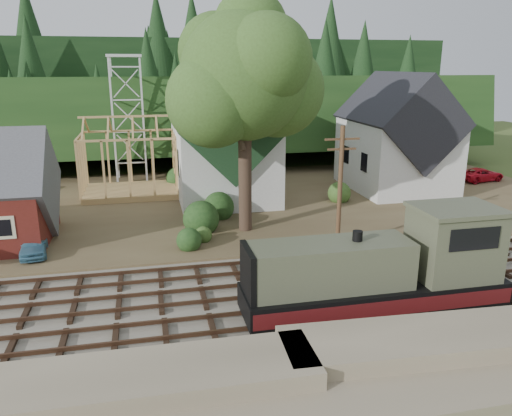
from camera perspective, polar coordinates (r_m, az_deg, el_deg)
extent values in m
plane|color=#384C1E|center=(25.89, -1.19, -10.27)|extent=(140.00, 140.00, 0.00)
cube|color=#7F7259|center=(18.86, 4.30, -21.49)|extent=(64.00, 5.00, 1.60)
cube|color=#726B5B|center=(25.86, -1.20, -10.11)|extent=(64.00, 11.00, 0.16)
cube|color=brown|center=(42.55, -5.99, 0.52)|extent=(64.00, 26.00, 0.30)
cube|color=#1E3F19|center=(65.93, -8.47, 5.85)|extent=(70.00, 28.96, 12.74)
cube|color=black|center=(81.70, -9.34, 7.77)|extent=(80.00, 20.00, 12.00)
cube|color=silver|center=(43.99, -3.83, 5.57)|extent=(8.00, 12.00, 6.40)
cube|color=#1A3A1D|center=(43.52, -3.91, 9.71)|extent=(8.40, 12.96, 8.40)
cube|color=silver|center=(37.44, -2.53, 11.78)|extent=(2.40, 2.40, 4.00)
cone|color=#1A3A1D|center=(37.34, -2.60, 16.84)|extent=(5.37, 5.37, 2.60)
cube|color=silver|center=(48.11, 15.65, 5.91)|extent=(8.00, 10.00, 6.40)
cube|color=black|center=(47.69, 15.94, 9.70)|extent=(8.40, 10.80, 8.40)
cube|color=tan|center=(46.10, -14.03, 1.85)|extent=(8.00, 6.00, 0.50)
cube|color=tan|center=(44.99, -14.60, 10.09)|extent=(8.00, 0.18, 0.18)
cube|color=silver|center=(49.72, -16.02, 9.46)|extent=(0.18, 0.18, 12.00)
cube|color=silver|center=(49.63, -12.75, 9.68)|extent=(0.18, 0.18, 12.00)
cube|color=silver|center=(52.50, -15.86, 9.79)|extent=(0.18, 0.18, 12.00)
cube|color=silver|center=(52.42, -12.77, 10.00)|extent=(0.18, 0.18, 12.00)
cube|color=silver|center=(50.79, -14.84, 16.47)|extent=(3.20, 3.20, 0.25)
cylinder|color=#38281E|center=(34.17, -1.26, 3.92)|extent=(0.90, 0.90, 8.00)
sphere|color=#3A5720|center=(33.41, -1.33, 14.88)|extent=(8.40, 8.40, 8.40)
sphere|color=#3A5720|center=(34.99, 2.48, 13.29)|extent=(6.40, 6.40, 6.40)
sphere|color=#3A5720|center=(32.33, -4.95, 12.13)|extent=(6.00, 6.00, 6.00)
cylinder|color=#4C331E|center=(31.15, 9.56, 1.94)|extent=(0.28, 0.28, 8.00)
cube|color=#4C331E|center=(30.54, 9.84, 7.77)|extent=(2.20, 0.12, 0.12)
cube|color=#4C331E|center=(30.63, 9.79, 6.66)|extent=(1.80, 0.12, 0.12)
cube|color=black|center=(24.84, 13.27, -11.05)|extent=(12.39, 2.58, 0.36)
cube|color=black|center=(24.52, 13.38, -9.51)|extent=(12.39, 3.00, 1.14)
cube|color=#4B513B|center=(23.00, 8.50, -6.49)|extent=(7.44, 2.38, 2.17)
cube|color=#4B513B|center=(25.59, 21.66, -3.77)|extent=(3.72, 2.89, 3.30)
cube|color=#4B513B|center=(25.10, 22.06, -0.10)|extent=(3.92, 3.10, 0.21)
cube|color=black|center=(24.25, 23.74, -3.27)|extent=(2.48, 0.06, 1.03)
cube|color=#4E1012|center=(23.32, 15.01, -11.03)|extent=(12.39, 0.04, 0.72)
cube|color=#4E1012|center=(25.76, 11.92, -8.13)|extent=(12.39, 0.04, 0.72)
cylinder|color=black|center=(23.03, 11.51, -3.45)|extent=(0.45, 0.45, 0.72)
imported|color=teal|center=(33.37, -24.09, -3.82)|extent=(1.99, 3.91, 1.28)
imported|color=red|center=(54.66, 24.33, 3.51)|extent=(4.98, 2.93, 1.30)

